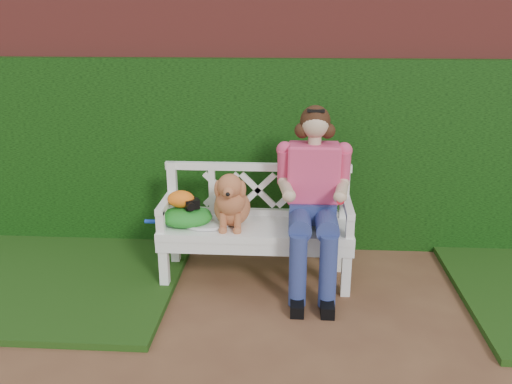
{
  "coord_description": "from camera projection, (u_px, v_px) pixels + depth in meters",
  "views": [
    {
      "loc": [
        -0.21,
        -3.01,
        2.06
      ],
      "look_at": [
        -0.47,
        0.95,
        0.75
      ],
      "focal_mm": 38.0,
      "sensor_mm": 36.0,
      "label": 1
    }
  ],
  "objects": [
    {
      "name": "garden_bench",
      "position": [
        256.0,
        252.0,
        4.34
      ],
      "size": [
        1.63,
        0.75,
        0.48
      ],
      "primitive_type": null,
      "rotation": [
        0.0,
        0.0,
        0.1
      ],
      "color": "white",
      "rests_on": "ground"
    },
    {
      "name": "camera_item",
      "position": [
        192.0,
        204.0,
        4.19
      ],
      "size": [
        0.14,
        0.12,
        0.07
      ],
      "primitive_type": "cube",
      "rotation": [
        0.0,
        0.0,
        0.43
      ],
      "color": "black",
      "rests_on": "green_bag"
    },
    {
      "name": "tennis_racket",
      "position": [
        202.0,
        223.0,
        4.25
      ],
      "size": [
        0.76,
        0.46,
        0.03
      ],
      "primitive_type": null,
      "rotation": [
        0.0,
        0.0,
        -0.24
      ],
      "color": "beige",
      "rests_on": "garden_bench"
    },
    {
      "name": "grass_left",
      "position": [
        24.0,
        272.0,
        4.48
      ],
      "size": [
        2.6,
        2.0,
        0.05
      ],
      "primitive_type": "cube",
      "color": "#15320A",
      "rests_on": "ground"
    },
    {
      "name": "green_bag",
      "position": [
        186.0,
        216.0,
        4.23
      ],
      "size": [
        0.49,
        0.43,
        0.14
      ],
      "primitive_type": null,
      "rotation": [
        0.0,
        0.0,
        0.31
      ],
      "color": "green",
      "rests_on": "garden_bench"
    },
    {
      "name": "dog",
      "position": [
        232.0,
        198.0,
        4.16
      ],
      "size": [
        0.42,
        0.49,
        0.46
      ],
      "primitive_type": null,
      "rotation": [
        0.0,
        0.0,
        -0.32
      ],
      "color": "#B05F3A",
      "rests_on": "garden_bench"
    },
    {
      "name": "seated_woman",
      "position": [
        313.0,
        200.0,
        4.15
      ],
      "size": [
        0.65,
        0.83,
        1.4
      ],
      "primitive_type": null,
      "rotation": [
        0.0,
        0.0,
        -0.07
      ],
      "color": "#E22B61",
      "rests_on": "ground"
    },
    {
      "name": "ivy_hedge",
      "position": [
        315.0,
        157.0,
        4.81
      ],
      "size": [
        10.0,
        0.18,
        1.7
      ],
      "primitive_type": "cube",
      "color": "#1D5913",
      "rests_on": "ground"
    },
    {
      "name": "baseball_glove",
      "position": [
        181.0,
        199.0,
        4.21
      ],
      "size": [
        0.21,
        0.16,
        0.13
      ],
      "primitive_type": "ellipsoid",
      "rotation": [
        0.0,
        0.0,
        -0.0
      ],
      "color": "orange",
      "rests_on": "green_bag"
    },
    {
      "name": "brick_wall",
      "position": [
        315.0,
        124.0,
        4.94
      ],
      "size": [
        10.0,
        0.3,
        2.2
      ],
      "primitive_type": "cube",
      "color": "brown",
      "rests_on": "ground"
    },
    {
      "name": "ground",
      "position": [
        320.0,
        350.0,
        3.48
      ],
      "size": [
        60.0,
        60.0,
        0.0
      ],
      "primitive_type": "plane",
      "color": "#563322"
    }
  ]
}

